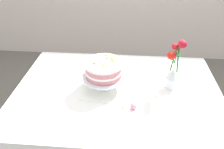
# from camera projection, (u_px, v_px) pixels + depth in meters

# --- Properties ---
(dining_table) EXTENTS (1.40, 1.00, 0.74)m
(dining_table) POSITION_uv_depth(u_px,v_px,m) (117.00, 103.00, 1.57)
(dining_table) COLOR white
(dining_table) RESTS_ON ground
(linen_napkin) EXTENTS (0.35, 0.35, 0.00)m
(linen_napkin) POSITION_uv_depth(u_px,v_px,m) (104.00, 88.00, 1.56)
(linen_napkin) COLOR white
(linen_napkin) RESTS_ON dining_table
(cake_stand) EXTENTS (0.29, 0.29, 0.10)m
(cake_stand) POSITION_uv_depth(u_px,v_px,m) (104.00, 78.00, 1.52)
(cake_stand) COLOR silver
(cake_stand) RESTS_ON linen_napkin
(layer_cake) EXTENTS (0.25, 0.25, 0.11)m
(layer_cake) POSITION_uv_depth(u_px,v_px,m) (104.00, 69.00, 1.48)
(layer_cake) COLOR #CC7A84
(layer_cake) RESTS_ON cake_stand
(flower_vase) EXTENTS (0.11, 0.10, 0.37)m
(flower_vase) POSITION_uv_depth(u_px,v_px,m) (174.00, 68.00, 1.47)
(flower_vase) COLOR silver
(flower_vase) RESTS_ON dining_table
(fallen_rose) EXTENTS (0.09, 0.11, 0.04)m
(fallen_rose) POSITION_uv_depth(u_px,v_px,m) (133.00, 106.00, 1.37)
(fallen_rose) COLOR #2D6028
(fallen_rose) RESTS_ON dining_table
(loose_petal_0) EXTENTS (0.03, 0.04, 0.01)m
(loose_petal_0) POSITION_uv_depth(u_px,v_px,m) (63.00, 69.00, 1.76)
(loose_petal_0) COLOR pink
(loose_petal_0) RESTS_ON dining_table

